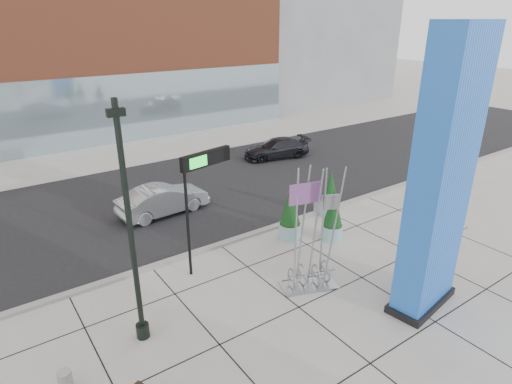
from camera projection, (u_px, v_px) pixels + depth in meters
ground at (256, 303)px, 14.18m from camera, size 160.00×160.00×0.00m
street_asphalt at (143, 204)px, 21.75m from camera, size 80.00×12.00×0.02m
curb_edge at (199, 251)px, 17.18m from camera, size 80.00×0.30×0.12m
tower_podium at (66, 64)px, 33.09m from camera, size 34.00×10.00×11.00m
tower_glass_front at (89, 113)px, 30.58m from camera, size 34.00×0.60×5.00m
building_grey_parking at (281, 16)px, 48.89m from camera, size 20.00×18.00×18.00m
blue_pylon at (441, 184)px, 12.59m from camera, size 2.77×1.55×8.74m
lamp_post at (133, 252)px, 11.59m from camera, size 0.45×0.39×7.03m
public_art_sculpture at (310, 257)px, 14.66m from camera, size 2.17×1.57×4.44m
concrete_bollard at (66, 382)px, 10.64m from camera, size 0.35×0.35×0.68m
overhead_street_sign at (205, 171)px, 14.73m from camera, size 2.12×0.61×4.50m
round_planter_east at (330, 194)px, 20.12m from camera, size 0.90×0.90×2.25m
round_planter_mid at (333, 216)px, 17.91m from camera, size 0.92×0.92×2.29m
round_planter_west at (290, 214)px, 17.98m from camera, size 0.95×0.95×2.38m
car_silver_mid at (163, 200)px, 20.39m from camera, size 4.46×1.86×1.43m
car_dark_east at (276, 148)px, 28.70m from camera, size 4.74×2.77×1.29m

